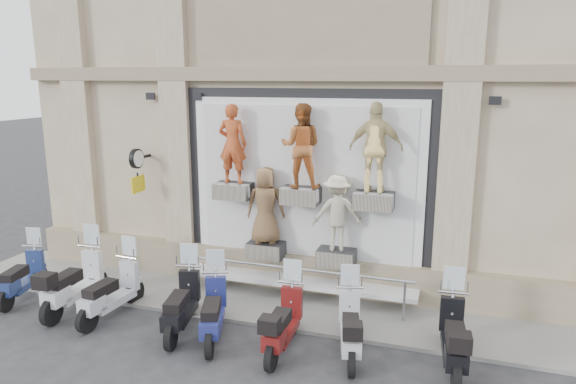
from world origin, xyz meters
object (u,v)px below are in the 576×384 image
object	(u,v)px
guard_rail	(292,288)
clock_sign_bracket	(137,165)
scooter_c	(110,281)
scooter_d	(181,293)
scooter_a	(21,267)
scooter_e	(213,300)
scooter_g	(351,316)
scooter_b	(74,272)
scooter_f	(283,311)
scooter_h	(455,325)

from	to	relation	value
guard_rail	clock_sign_bracket	distance (m)	4.57
scooter_c	scooter_d	distance (m)	1.65
guard_rail	scooter_a	world-z (taller)	scooter_a
scooter_d	scooter_e	world-z (taller)	scooter_d
scooter_g	scooter_e	bearing A→B (deg)	171.21
scooter_b	scooter_d	world-z (taller)	scooter_b
scooter_c	scooter_f	xyz separation A→B (m)	(3.71, -0.17, -0.02)
scooter_b	scooter_f	world-z (taller)	scooter_b
scooter_a	scooter_b	world-z (taller)	scooter_b
guard_rail	scooter_b	size ratio (longest dim) A/B	2.46
scooter_a	scooter_f	world-z (taller)	scooter_f
scooter_d	scooter_a	bearing A→B (deg)	163.95
clock_sign_bracket	scooter_c	distance (m)	2.87
scooter_a	scooter_f	distance (m)	6.15
scooter_b	scooter_h	world-z (taller)	scooter_b
scooter_g	scooter_h	world-z (taller)	scooter_h
scooter_c	scooter_d	world-z (taller)	scooter_d
scooter_b	scooter_g	world-z (taller)	scooter_b
clock_sign_bracket	guard_rail	bearing A→B (deg)	-6.84
clock_sign_bracket	scooter_h	bearing A→B (deg)	-14.30
clock_sign_bracket	scooter_a	distance (m)	3.33
scooter_b	scooter_a	bearing A→B (deg)	174.19
scooter_f	scooter_b	bearing A→B (deg)	175.30
scooter_b	scooter_c	world-z (taller)	scooter_b
clock_sign_bracket	scooter_f	xyz separation A→B (m)	(4.25, -2.14, -2.05)
scooter_b	scooter_c	distance (m)	0.96
scooter_f	scooter_g	bearing A→B (deg)	8.87
scooter_b	scooter_e	size ratio (longest dim) A/B	1.09
scooter_e	scooter_h	distance (m)	4.26
scooter_d	scooter_h	bearing A→B (deg)	-9.85
scooter_a	scooter_d	world-z (taller)	scooter_d
scooter_e	scooter_a	bearing A→B (deg)	156.32
scooter_g	scooter_b	bearing A→B (deg)	166.28
scooter_b	scooter_h	size ratio (longest dim) A/B	1.06
scooter_c	scooter_g	world-z (taller)	scooter_c
guard_rail	scooter_h	world-z (taller)	scooter_h
scooter_d	guard_rail	bearing A→B (deg)	30.05
clock_sign_bracket	scooter_a	xyz separation A→B (m)	(-1.89, -1.79, -2.07)
scooter_b	scooter_c	bearing A→B (deg)	-7.99
scooter_d	scooter_f	distance (m)	2.07
guard_rail	scooter_g	bearing A→B (deg)	-43.92
clock_sign_bracket	scooter_d	world-z (taller)	clock_sign_bracket
scooter_g	scooter_h	distance (m)	1.72
scooter_e	scooter_c	bearing A→B (deg)	156.36
clock_sign_bracket	scooter_a	size ratio (longest dim) A/B	0.57
scooter_c	scooter_d	size ratio (longest dim) A/B	0.99
scooter_a	scooter_d	distance (m)	4.07
scooter_e	scooter_h	xyz separation A→B (m)	(4.25, 0.30, 0.02)
scooter_c	guard_rail	bearing A→B (deg)	28.68
scooter_c	scooter_h	xyz separation A→B (m)	(6.59, 0.14, 0.01)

